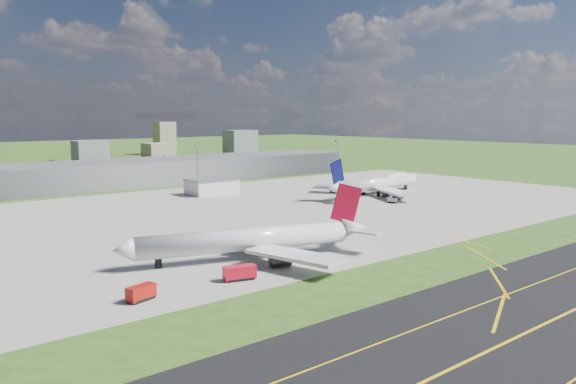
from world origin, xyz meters
TOP-DOWN VIEW (x-y plane):
  - ground at (0.00, 150.00)m, footprint 1400.00×1400.00m
  - apron at (10.00, 40.00)m, footprint 360.00×190.00m
  - terminal at (0.00, 165.00)m, footprint 300.00×42.00m
  - ops_building at (10.00, 100.00)m, footprint 26.00×16.00m
  - mast_center at (10.00, 115.00)m, footprint 3.50×2.00m
  - mast_east at (120.00, 115.00)m, footprint 3.50×2.00m
  - airliner_red_twin at (-54.73, -28.98)m, footprint 77.18×58.84m
  - airliner_blue_quad at (79.65, 41.51)m, footprint 81.73×63.74m
  - fire_truck at (-70.77, -44.48)m, footprint 8.99×5.37m
  - crash_tender at (-97.70, -43.56)m, footprint 7.43×4.71m
  - tug_yellow at (-6.29, -16.38)m, footprint 3.98×3.53m
  - van_white_near at (61.28, 16.11)m, footprint 3.59×4.95m
  - van_white_far at (93.45, 49.06)m, footprint 4.85×3.40m
  - bldg_c at (20.00, 310.00)m, footprint 26.00×20.00m
  - bldg_ce at (100.00, 350.00)m, footprint 22.00×24.00m
  - bldg_e at (180.00, 320.00)m, footprint 30.00×22.00m
  - bldg_tall_e at (140.00, 410.00)m, footprint 20.00×18.00m
  - tree_c at (-20.00, 280.00)m, footprint 8.10×8.10m
  - tree_e at (70.00, 275.00)m, footprint 7.65×7.65m
  - tree_far_e at (160.00, 285.00)m, footprint 6.30×6.30m

SIDE VIEW (x-z plane):
  - ground at x=0.00m, z-range 0.00..0.00m
  - apron at x=10.00m, z-range 0.00..0.08m
  - tug_yellow at x=-6.29m, z-range 0.04..1.77m
  - van_white_far at x=93.45m, z-range 0.02..2.33m
  - van_white_near at x=61.28m, z-range 0.02..2.36m
  - crash_tender at x=-97.70m, z-range -0.01..3.56m
  - fire_truck at x=-70.77m, z-range -0.01..3.72m
  - ops_building at x=10.00m, z-range 0.00..8.00m
  - tree_far_e at x=160.00m, z-range 0.68..8.38m
  - tree_e at x=70.00m, z-range 0.84..10.19m
  - airliner_red_twin at x=-54.73m, z-range -5.06..16.59m
  - tree_c at x=-20.00m, z-range 0.89..10.79m
  - airliner_blue_quad at x=79.65m, z-range -4.74..16.60m
  - terminal at x=0.00m, z-range 0.00..15.00m
  - bldg_ce at x=100.00m, z-range 0.00..16.00m
  - bldg_c at x=20.00m, z-range 0.00..22.00m
  - bldg_e at x=180.00m, z-range 0.00..28.00m
  - mast_center at x=10.00m, z-range 4.76..30.66m
  - mast_east at x=120.00m, z-range 4.76..30.66m
  - bldg_tall_e at x=140.00m, z-range 0.00..36.00m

